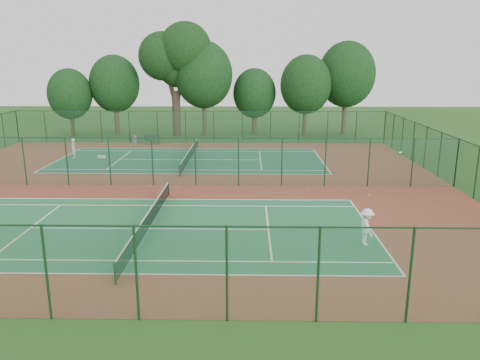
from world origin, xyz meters
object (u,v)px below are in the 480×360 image
player_near (367,227)px  big_tree (176,56)px  bench (152,139)px  trash_bin (135,140)px  player_far (73,148)px  kit_bag (101,157)px

player_near → big_tree: size_ratio=0.14×
bench → big_tree: bearing=57.9°
trash_bin → bench: bearing=-7.3°
player_far → player_near: bearing=34.4°
trash_bin → bench: size_ratio=0.51×
player_far → big_tree: 17.87m
bench → kit_bag: bench is taller
player_near → bench: bearing=23.0°
player_far → kit_bag: player_far is taller
trash_bin → bench: bench is taller
player_near → trash_bin: bearing=25.7°
player_far → kit_bag: 2.65m
player_near → bench: 32.25m
player_far → big_tree: bearing=138.8°
player_near → player_far: (-21.86, 20.48, -0.01)m
player_far → trash_bin: player_far is taller
bench → player_near: bearing=-76.2°
trash_bin → player_near: bearing=-57.4°
bench → kit_bag: bearing=-129.7°
trash_bin → big_tree: 11.39m
kit_bag → big_tree: (5.06, 13.80, 9.14)m
player_near → player_far: bearing=39.9°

